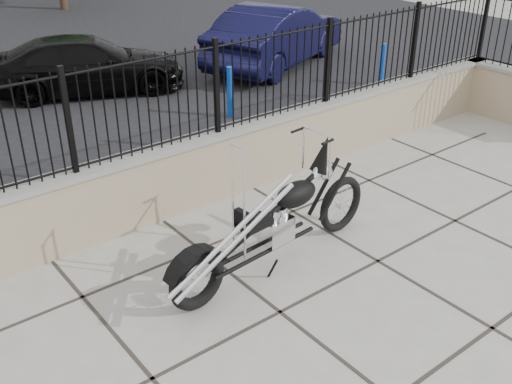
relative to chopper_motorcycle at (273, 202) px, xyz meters
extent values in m
plane|color=#99968E|center=(-0.46, -0.68, -0.85)|extent=(90.00, 90.00, 0.00)
cube|color=gray|center=(-0.46, 1.82, -0.37)|extent=(14.00, 0.36, 0.96)
cube|color=black|center=(-0.46, 1.82, 0.71)|extent=(14.00, 0.08, 1.20)
imported|color=black|center=(1.07, 7.27, -0.28)|extent=(4.25, 2.95, 1.14)
imported|color=black|center=(5.42, 6.41, -0.13)|extent=(4.58, 3.02, 1.43)
cylinder|color=blue|center=(2.51, 4.27, -0.38)|extent=(0.14, 0.14, 0.95)
cylinder|color=#0C3DBE|center=(6.20, 3.83, -0.40)|extent=(0.11, 0.11, 0.89)
camera|label=1|loc=(-3.68, -4.37, 3.13)|focal=42.00mm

